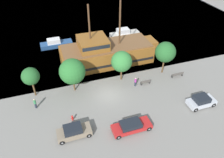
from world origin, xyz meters
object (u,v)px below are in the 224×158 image
Objects in this scene: parked_car_curb_mid at (74,132)px; fire_hydrant at (72,118)px; bench_promenade_east at (178,75)px; pedestrian_walking_near at (135,82)px; bench_promenade_west at (146,82)px; moored_boat_dockside at (56,44)px; pedestrian_walking_far at (35,103)px; pirate_ship at (106,52)px; parked_car_curb_front at (131,126)px; moored_boat_outer at (124,34)px; parked_car_curb_rear at (201,101)px.

fire_hydrant is (0.24, 2.55, -0.33)m from parked_car_curb_mid.
pedestrian_walking_near reaches higher than bench_promenade_east.
parked_car_curb_mid is 2.68× the size of bench_promenade_west.
moored_boat_dockside is 1.53× the size of parked_car_curb_mid.
pedestrian_walking_far is (-16.42, 0.10, 0.38)m from bench_promenade_west.
pirate_ship is 15.78m from parked_car_curb_front.
fire_hydrant is 0.50× the size of pedestrian_walking_near.
moored_boat_outer reaches higher than moored_boat_dockside.
parked_car_curb_mid is 1.05× the size of parked_car_curb_rear.
pedestrian_walking_far reaches higher than parked_car_curb_front.
moored_boat_dockside is 8.08× the size of fire_hydrant.
pirate_ship is 2.70× the size of moored_boat_outer.
fire_hydrant is 18.25m from bench_promenade_east.
pirate_ship is at bearing 140.45° from bench_promenade_east.
bench_promenade_east is at bearing -39.55° from pirate_ship.
pedestrian_walking_far is (-4.33, 3.79, 0.39)m from fire_hydrant.
parked_car_curb_rear reaches higher than pedestrian_walking_near.
parked_car_curb_mid is (-6.78, 1.33, 0.10)m from parked_car_curb_front.
parked_car_curb_rear is 2.52× the size of pedestrian_walking_near.
parked_car_curb_front is 6.91m from parked_car_curb_mid.
parked_car_curb_front is 13.67m from bench_promenade_east.
pedestrian_walking_far reaches higher than parked_car_curb_rear.
pirate_ship reaches higher than moored_boat_outer.
bench_promenade_east is (17.85, 3.80, 0.04)m from fire_hydrant.
pirate_ship is 11.14× the size of pedestrian_walking_near.
parked_car_curb_mid is 5.29× the size of fire_hydrant.
moored_boat_dockside is 20.36m from fire_hydrant.
parked_car_curb_mid reaches higher than bench_promenade_west.
pirate_ship is at bearing 115.62° from bench_promenade_west.
parked_car_curb_mid is at bearing 168.90° from parked_car_curb_front.
pirate_ship is at bearing 105.65° from pedestrian_walking_near.
bench_promenade_east is (18.09, 6.35, -0.30)m from parked_car_curb_mid.
pedestrian_walking_far reaches higher than bench_promenade_west.
parked_car_curb_front is at bearing -30.65° from fire_hydrant.
fire_hydrant is (-6.54, 3.88, -0.24)m from parked_car_curb_front.
moored_boat_dockside is 1.27× the size of parked_car_curb_front.
moored_boat_dockside reaches higher than bench_promenade_east.
moored_boat_dockside is 17.24m from pedestrian_walking_far.
pedestrian_walking_far reaches higher than bench_promenade_east.
pirate_ship reaches higher than parked_car_curb_rear.
parked_car_curb_rear reaches higher than bench_promenade_east.
parked_car_curb_rear is at bearing -9.67° from fire_hydrant.
parked_car_curb_front is at bearing -109.20° from moored_boat_outer.
moored_boat_outer is at bearing 53.44° from fire_hydrant.
parked_car_curb_mid reaches higher than bench_promenade_east.
bench_promenade_east is 7.42m from pedestrian_walking_near.
moored_boat_dockside is at bearing 178.89° from moored_boat_outer.
pedestrian_walking_near is at bearing 20.30° from fire_hydrant.
parked_car_curb_mid is 7.54m from pedestrian_walking_far.
pedestrian_walking_near is (-6.87, 6.81, 0.00)m from parked_car_curb_rear.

